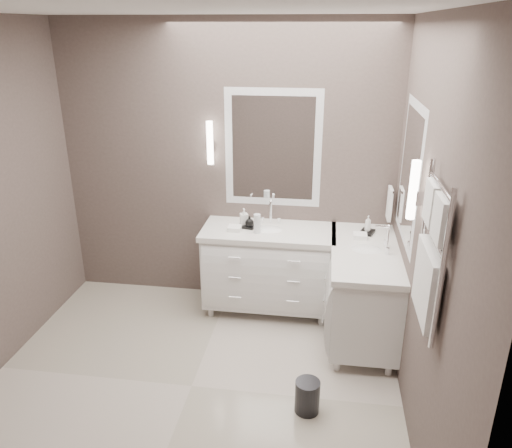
# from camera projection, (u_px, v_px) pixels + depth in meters

# --- Properties ---
(floor) EXTENTS (3.20, 3.00, 0.01)m
(floor) POSITION_uv_depth(u_px,v_px,m) (192.00, 387.00, 3.88)
(floor) COLOR beige
(floor) RESTS_ON ground
(ceiling) EXTENTS (3.20, 3.00, 0.01)m
(ceiling) POSITION_uv_depth(u_px,v_px,m) (169.00, 8.00, 2.88)
(ceiling) COLOR white
(ceiling) RESTS_ON wall_back
(wall_back) EXTENTS (3.20, 0.01, 2.70)m
(wall_back) POSITION_uv_depth(u_px,v_px,m) (226.00, 167.00, 4.76)
(wall_back) COLOR #514440
(wall_back) RESTS_ON floor
(wall_front) EXTENTS (3.20, 0.01, 2.70)m
(wall_front) POSITION_uv_depth(u_px,v_px,m) (77.00, 363.00, 2.00)
(wall_front) COLOR #514440
(wall_front) RESTS_ON floor
(wall_right) EXTENTS (0.01, 3.00, 2.70)m
(wall_right) POSITION_uv_depth(u_px,v_px,m) (427.00, 239.00, 3.17)
(wall_right) COLOR #514440
(wall_right) RESTS_ON floor
(vanity_back) EXTENTS (1.24, 0.59, 0.97)m
(vanity_back) POSITION_uv_depth(u_px,v_px,m) (268.00, 264.00, 4.77)
(vanity_back) COLOR white
(vanity_back) RESTS_ON floor
(vanity_right) EXTENTS (0.59, 1.24, 0.97)m
(vanity_right) POSITION_uv_depth(u_px,v_px,m) (363.00, 287.00, 4.35)
(vanity_right) COLOR white
(vanity_right) RESTS_ON floor
(mirror_back) EXTENTS (0.90, 0.02, 1.10)m
(mirror_back) POSITION_uv_depth(u_px,v_px,m) (273.00, 149.00, 4.62)
(mirror_back) COLOR white
(mirror_back) RESTS_ON wall_back
(mirror_right) EXTENTS (0.02, 0.90, 1.10)m
(mirror_right) POSITION_uv_depth(u_px,v_px,m) (410.00, 174.00, 3.83)
(mirror_right) COLOR white
(mirror_right) RESTS_ON wall_right
(sconce_back) EXTENTS (0.06, 0.06, 0.40)m
(sconce_back) POSITION_uv_depth(u_px,v_px,m) (210.00, 144.00, 4.62)
(sconce_back) COLOR white
(sconce_back) RESTS_ON wall_back
(sconce_right) EXTENTS (0.06, 0.06, 0.40)m
(sconce_right) POSITION_uv_depth(u_px,v_px,m) (413.00, 191.00, 3.29)
(sconce_right) COLOR white
(sconce_right) RESTS_ON wall_right
(towel_bar_corner) EXTENTS (0.03, 0.22, 0.30)m
(towel_bar_corner) POSITION_uv_depth(u_px,v_px,m) (390.00, 203.00, 4.51)
(towel_bar_corner) COLOR white
(towel_bar_corner) RESTS_ON wall_right
(towel_ladder) EXTENTS (0.06, 0.58, 0.90)m
(towel_ladder) POSITION_uv_depth(u_px,v_px,m) (430.00, 259.00, 2.79)
(towel_ladder) COLOR white
(towel_ladder) RESTS_ON wall_right
(waste_bin) EXTENTS (0.20, 0.20, 0.25)m
(waste_bin) POSITION_uv_depth(u_px,v_px,m) (307.00, 396.00, 3.59)
(waste_bin) COLOR black
(waste_bin) RESTS_ON floor
(amenity_tray_back) EXTENTS (0.17, 0.14, 0.02)m
(amenity_tray_back) POSITION_uv_depth(u_px,v_px,m) (247.00, 226.00, 4.68)
(amenity_tray_back) COLOR black
(amenity_tray_back) RESTS_ON vanity_back
(amenity_tray_right) EXTENTS (0.16, 0.18, 0.02)m
(amenity_tray_right) POSITION_uv_depth(u_px,v_px,m) (367.00, 232.00, 4.54)
(amenity_tray_right) COLOR black
(amenity_tray_right) RESTS_ON vanity_right
(water_bottle) EXTENTS (0.07, 0.07, 0.18)m
(water_bottle) POSITION_uv_depth(u_px,v_px,m) (257.00, 224.00, 4.52)
(water_bottle) COLOR silver
(water_bottle) RESTS_ON vanity_back
(soap_bottle_a) EXTENTS (0.09, 0.09, 0.15)m
(soap_bottle_a) POSITION_uv_depth(u_px,v_px,m) (244.00, 216.00, 4.67)
(soap_bottle_a) COLOR white
(soap_bottle_a) RESTS_ON amenity_tray_back
(soap_bottle_b) EXTENTS (0.10, 0.10, 0.10)m
(soap_bottle_b) POSITION_uv_depth(u_px,v_px,m) (249.00, 221.00, 4.62)
(soap_bottle_b) COLOR black
(soap_bottle_b) RESTS_ON amenity_tray_back
(soap_bottle_c) EXTENTS (0.07, 0.07, 0.15)m
(soap_bottle_c) POSITION_uv_depth(u_px,v_px,m) (368.00, 223.00, 4.51)
(soap_bottle_c) COLOR white
(soap_bottle_c) RESTS_ON amenity_tray_right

